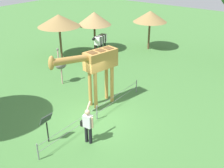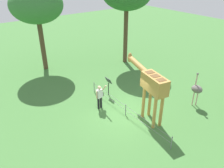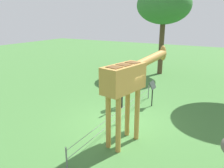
# 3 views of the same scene
# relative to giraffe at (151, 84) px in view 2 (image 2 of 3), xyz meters

# --- Properties ---
(ground_plane) EXTENTS (60.00, 60.00, 0.00)m
(ground_plane) POSITION_rel_giraffe_xyz_m (1.04, 0.81, -2.30)
(ground_plane) COLOR #427538
(giraffe) EXTENTS (3.75, 1.19, 3.32)m
(giraffe) POSITION_rel_giraffe_xyz_m (0.00, 0.00, 0.00)
(giraffe) COLOR #BC8942
(giraffe) RESTS_ON ground_plane
(visitor) EXTENTS (0.59, 0.58, 1.74)m
(visitor) POSITION_rel_giraffe_xyz_m (2.58, 1.68, -1.39)
(visitor) COLOR black
(visitor) RESTS_ON ground_plane
(ostrich) EXTENTS (0.70, 0.56, 2.25)m
(ostrich) POSITION_rel_giraffe_xyz_m (-0.77, -3.38, -1.12)
(ostrich) COLOR #CC9E93
(ostrich) RESTS_ON ground_plane
(tree_northeast) EXTENTS (4.08, 4.08, 6.75)m
(tree_northeast) POSITION_rel_giraffe_xyz_m (10.49, 2.08, 2.98)
(tree_northeast) COLOR brown
(tree_northeast) RESTS_ON ground_plane
(info_sign) EXTENTS (0.56, 0.21, 1.32)m
(info_sign) POSITION_rel_giraffe_xyz_m (3.56, 0.31, -1.35)
(info_sign) COLOR black
(info_sign) RESTS_ON ground_plane
(wire_fence) EXTENTS (7.05, 0.05, 0.75)m
(wire_fence) POSITION_rel_giraffe_xyz_m (1.04, 0.86, -1.89)
(wire_fence) COLOR slate
(wire_fence) RESTS_ON ground_plane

